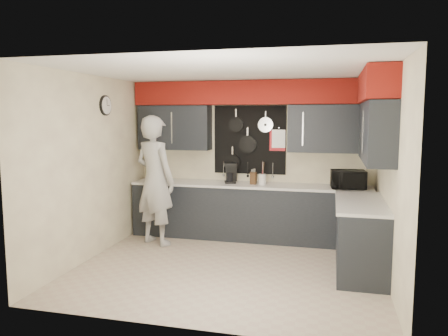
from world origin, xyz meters
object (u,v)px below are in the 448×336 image
(person, at_px, (155,180))
(utensil_crock, at_px, (262,179))
(microwave, at_px, (348,179))
(coffee_maker, at_px, (231,172))
(knife_block, at_px, (253,178))

(person, bearing_deg, utensil_crock, -135.51)
(microwave, xyz_separation_m, coffee_maker, (-1.88, 0.14, 0.03))
(utensil_crock, bearing_deg, person, -158.29)
(microwave, distance_m, utensil_crock, 1.34)
(person, bearing_deg, coffee_maker, -124.75)
(knife_block, distance_m, utensil_crock, 0.15)
(microwave, height_order, utensil_crock, microwave)
(knife_block, distance_m, person, 1.58)
(knife_block, bearing_deg, coffee_maker, 176.61)
(knife_block, height_order, utensil_crock, knife_block)
(microwave, bearing_deg, utensil_crock, 169.66)
(knife_block, relative_size, coffee_maker, 0.59)
(microwave, distance_m, coffee_maker, 1.88)
(utensil_crock, xyz_separation_m, person, (-1.60, -0.64, 0.01))
(microwave, relative_size, coffee_maker, 1.52)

